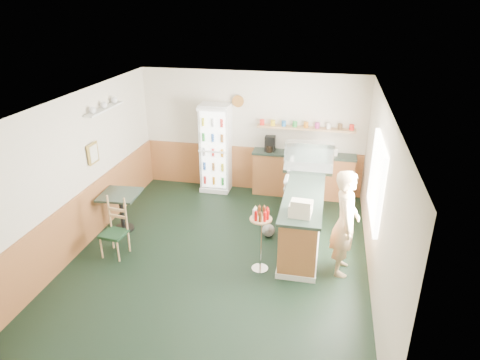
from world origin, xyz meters
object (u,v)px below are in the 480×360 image
(cash_register, at_px, (301,209))
(shopkeeper, at_px, (345,223))
(drinks_fridge, at_px, (216,148))
(display_case, at_px, (309,157))
(cafe_chair, at_px, (115,225))
(condiment_stand, at_px, (261,229))
(cafe_table, at_px, (121,204))

(cash_register, relative_size, shopkeeper, 0.20)
(cash_register, bearing_deg, drinks_fridge, 131.55)
(drinks_fridge, xyz_separation_m, shopkeeper, (2.83, -2.69, -0.11))
(display_case, distance_m, cafe_chair, 3.82)
(condiment_stand, bearing_deg, shopkeeper, 10.70)
(shopkeeper, height_order, cafe_table, shopkeeper)
(condiment_stand, xyz_separation_m, cafe_chair, (-2.53, -0.01, -0.21))
(display_case, bearing_deg, cafe_chair, -146.71)
(shopkeeper, xyz_separation_m, condiment_stand, (-1.30, -0.25, -0.13))
(drinks_fridge, relative_size, cafe_table, 2.62)
(drinks_fridge, relative_size, cafe_chair, 1.92)
(cash_register, bearing_deg, shopkeeper, 11.03)
(display_case, bearing_deg, shopkeeper, -68.74)
(cafe_table, bearing_deg, shopkeeper, -6.84)
(display_case, xyz_separation_m, cafe_table, (-3.40, -1.31, -0.74))
(cafe_chair, bearing_deg, shopkeeper, 10.23)
(display_case, xyz_separation_m, cafe_chair, (-3.13, -2.06, -0.73))
(cash_register, distance_m, cafe_table, 3.50)
(cash_register, height_order, condiment_stand, cash_register)
(shopkeeper, height_order, cafe_chair, shopkeeper)
(shopkeeper, distance_m, cafe_chair, 3.86)
(shopkeeper, distance_m, condiment_stand, 1.33)
(condiment_stand, bearing_deg, display_case, 73.58)
(display_case, height_order, condiment_stand, display_case)
(drinks_fridge, height_order, shopkeeper, drinks_fridge)
(cafe_table, xyz_separation_m, cafe_chair, (0.27, -0.75, 0.01))
(drinks_fridge, bearing_deg, cafe_table, -120.04)
(cash_register, xyz_separation_m, cafe_chair, (-3.13, -0.17, -0.56))
(drinks_fridge, bearing_deg, display_case, -22.84)
(cash_register, distance_m, condiment_stand, 0.72)
(drinks_fridge, xyz_separation_m, display_case, (2.13, -0.90, 0.28))
(condiment_stand, distance_m, cafe_chair, 2.54)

